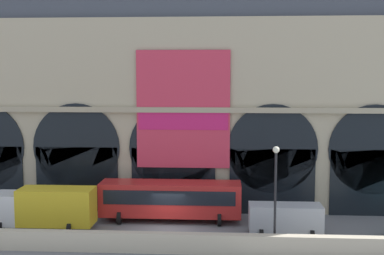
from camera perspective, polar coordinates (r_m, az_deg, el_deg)
The scene contains 7 objects.
ground_plane at distance 38.21m, azimuth -2.85°, elevation -11.51°, with size 200.00×200.00×0.00m, color slate.
quay_parapet_wall at distance 33.61m, azimuth -3.77°, elevation -12.83°, with size 90.00×0.70×1.29m, color beige.
station_building at distance 44.32m, azimuth -1.73°, elevation 4.31°, with size 50.55×6.19×20.96m.
box_truck_midwest at distance 39.45m, azimuth -16.25°, elevation -8.61°, with size 7.50×2.91×3.12m.
bus_center at distance 40.03m, azimuth -2.44°, elevation -8.04°, with size 11.00×3.25×3.10m.
van_mideast at distance 37.44m, azimuth 10.48°, elevation -9.98°, with size 5.20×2.48×2.20m.
street_lamp_quayside at distance 33.28m, azimuth 9.40°, elevation -6.36°, with size 0.44×0.44×6.90m.
Camera 1 is at (4.15, -36.21, 11.47)m, focal length 47.27 mm.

